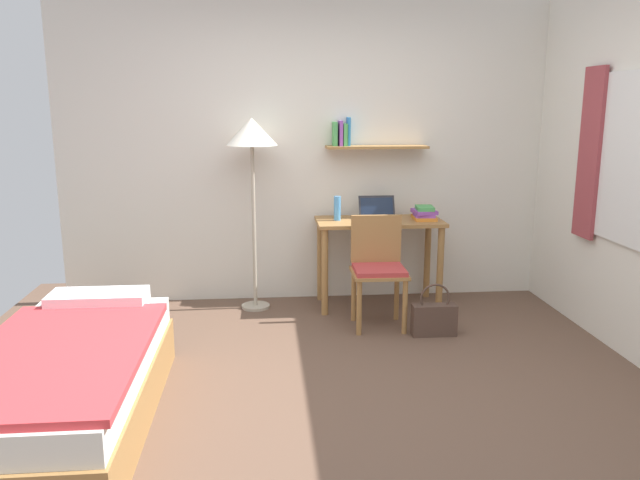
% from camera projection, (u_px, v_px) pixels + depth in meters
% --- Properties ---
extents(ground_plane, '(5.28, 5.28, 0.00)m').
position_uv_depth(ground_plane, '(344.00, 396.00, 3.73)').
color(ground_plane, brown).
extents(wall_back, '(4.40, 0.27, 2.60)m').
position_uv_depth(wall_back, '(317.00, 152.00, 5.42)').
color(wall_back, silver).
rests_on(wall_back, ground_plane).
extents(bed, '(0.88, 1.83, 0.54)m').
position_uv_depth(bed, '(68.00, 384.00, 3.34)').
color(bed, '#9E703D').
rests_on(bed, ground_plane).
extents(desk, '(1.06, 0.51, 0.75)m').
position_uv_depth(desk, '(379.00, 237.00, 5.30)').
color(desk, '#9E703D').
rests_on(desk, ground_plane).
extents(desk_chair, '(0.42, 0.40, 0.86)m').
position_uv_depth(desk_chair, '(378.00, 265.00, 4.85)').
color(desk_chair, '#9E703D').
rests_on(desk_chair, ground_plane).
extents(standing_lamp, '(0.42, 0.42, 1.60)m').
position_uv_depth(standing_lamp, '(252.00, 141.00, 5.06)').
color(standing_lamp, '#B2A893').
rests_on(standing_lamp, ground_plane).
extents(laptop, '(0.31, 0.21, 0.19)m').
position_uv_depth(laptop, '(377.00, 213.00, 5.29)').
color(laptop, black).
rests_on(laptop, desk).
extents(water_bottle, '(0.06, 0.06, 0.20)m').
position_uv_depth(water_bottle, '(337.00, 208.00, 5.22)').
color(water_bottle, '#4C99DB').
rests_on(water_bottle, desk).
extents(book_stack, '(0.19, 0.24, 0.12)m').
position_uv_depth(book_stack, '(424.00, 213.00, 5.26)').
color(book_stack, orange).
rests_on(book_stack, desk).
extents(handbag, '(0.33, 0.11, 0.40)m').
position_uv_depth(handbag, '(434.00, 318.00, 4.69)').
color(handbag, '#4C382D').
rests_on(handbag, ground_plane).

